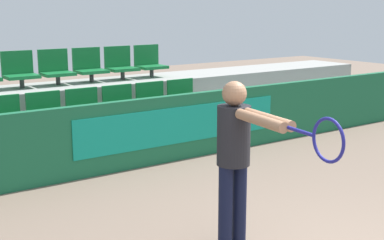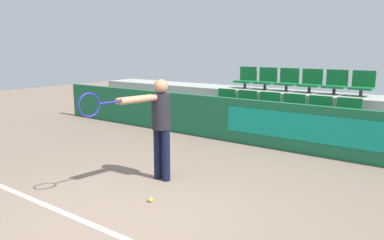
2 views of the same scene
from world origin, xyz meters
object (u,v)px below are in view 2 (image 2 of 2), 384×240
stadium_chair_6 (246,78)px  stadium_chair_10 (335,83)px  stadium_chair_0 (225,102)px  stadium_chair_11 (362,85)px  stadium_chair_8 (288,81)px  tennis_ball (150,200)px  stadium_chair_5 (347,114)px  stadium_chair_9 (311,82)px  stadium_chair_1 (245,104)px  stadium_chair_7 (266,80)px  stadium_chair_3 (292,108)px  tennis_player (157,120)px  stadium_chair_4 (319,111)px  stadium_chair_2 (268,106)px

stadium_chair_6 → stadium_chair_10: same height
stadium_chair_0 → stadium_chair_11: (2.88, 1.09, 0.50)m
stadium_chair_8 → tennis_ball: (0.34, -5.38, -1.21)m
stadium_chair_0 → stadium_chair_11: stadium_chair_11 is taller
stadium_chair_10 → stadium_chair_5: bearing=-62.1°
stadium_chair_9 → tennis_ball: (-0.24, -5.38, -1.21)m
stadium_chair_0 → stadium_chair_10: bearing=25.3°
stadium_chair_0 → stadium_chair_8: (1.15, 1.09, 0.50)m
stadium_chair_1 → stadium_chair_11: 2.59m
stadium_chair_0 → stadium_chair_7: bearing=62.1°
stadium_chair_5 → stadium_chair_9: stadium_chair_9 is taller
stadium_chair_3 → stadium_chair_10: size_ratio=1.00×
stadium_chair_5 → stadium_chair_11: stadium_chair_11 is taller
stadium_chair_8 → tennis_player: bearing=-91.6°
tennis_player → tennis_ball: tennis_player is taller
stadium_chair_1 → stadium_chair_5: bearing=0.0°
stadium_chair_7 → stadium_chair_5: bearing=-25.3°
stadium_chair_4 → stadium_chair_11: stadium_chair_11 is taller
stadium_chair_0 → stadium_chair_4: bearing=0.0°
stadium_chair_0 → tennis_player: (1.02, -3.61, 0.22)m
stadium_chair_1 → stadium_chair_3: size_ratio=1.00×
stadium_chair_11 → stadium_chair_2: bearing=-147.8°
stadium_chair_4 → stadium_chair_9: bearing=117.9°
stadium_chair_2 → stadium_chair_4: bearing=0.0°
stadium_chair_2 → stadium_chair_5: bearing=0.0°
stadium_chair_0 → stadium_chair_8: 1.66m
stadium_chair_2 → stadium_chair_5: same height
stadium_chair_5 → tennis_ball: 4.57m
stadium_chair_5 → stadium_chair_9: (-1.15, 1.09, 0.50)m
stadium_chair_8 → tennis_ball: 5.53m
stadium_chair_1 → stadium_chair_2: 0.58m
stadium_chair_6 → stadium_chair_10: bearing=0.0°
stadium_chair_10 → stadium_chair_9: bearing=180.0°
stadium_chair_1 → tennis_player: (0.45, -3.61, 0.22)m
stadium_chair_3 → stadium_chair_5: 1.15m
stadium_chair_8 → stadium_chair_10: 1.15m
stadium_chair_1 → stadium_chair_5: 2.30m
stadium_chair_6 → stadium_chair_9: same height
stadium_chair_0 → stadium_chair_4: size_ratio=1.00×
stadium_chair_9 → stadium_chair_11: 1.15m
stadium_chair_10 → stadium_chair_11: same height
stadium_chair_5 → stadium_chair_11: bearing=90.0°
stadium_chair_1 → stadium_chair_6: bearing=117.9°
stadium_chair_4 → stadium_chair_8: stadium_chair_8 is taller
tennis_player → stadium_chair_1: bearing=104.6°
stadium_chair_3 → stadium_chair_7: 1.66m
stadium_chair_0 → stadium_chair_4: (2.30, 0.00, 0.00)m
stadium_chair_1 → stadium_chair_7: size_ratio=1.00×
stadium_chair_1 → stadium_chair_4: 1.73m
stadium_chair_5 → tennis_player: 4.06m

